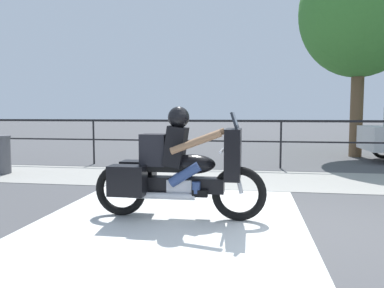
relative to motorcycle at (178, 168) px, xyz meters
The scene contains 6 objects.
ground_plane 1.87m from the motorcycle, ahead, with size 120.00×120.00×0.00m, color #4C4C4F.
sidewalk_band 3.64m from the motorcycle, 61.24° to the left, with size 44.00×2.40×0.01m, color #99968E.
crosswalk_band 0.83m from the motorcycle, 98.49° to the right, with size 3.50×6.00×0.01m, color silver.
fence_railing 5.22m from the motorcycle, 70.73° to the left, with size 36.00×0.05×1.25m.
motorcycle is the anchor object (origin of this frame).
tree_behind_sign 9.87m from the motorcycle, 61.47° to the left, with size 3.80×3.80×6.75m.
Camera 1 is at (-0.73, -4.64, 1.43)m, focal length 35.00 mm.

